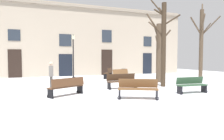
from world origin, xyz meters
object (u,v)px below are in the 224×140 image
(bench_back_to_back_left, at_px, (191,85))
(bench_far_corner, at_px, (108,73))
(bench_near_center_tree, at_px, (119,74))
(person_crossing_plaza, at_px, (51,74))
(streetlamp, at_px, (73,52))
(bench_back_to_back_right, at_px, (138,89))
(bench_facing_shops, at_px, (122,81))
(tree_left_of_center, at_px, (158,50))
(tree_right_of_center, at_px, (201,42))
(litter_bin, at_px, (124,73))
(tree_near_facade, at_px, (163,40))
(bench_near_lamp, at_px, (67,86))

(bench_back_to_back_left, height_order, bench_far_corner, bench_far_corner)
(bench_near_center_tree, height_order, bench_far_corner, bench_far_corner)
(bench_far_corner, xyz_separation_m, person_crossing_plaza, (-5.31, -5.26, 0.40))
(streetlamp, bearing_deg, bench_far_corner, -10.50)
(streetlamp, xyz_separation_m, person_crossing_plaza, (-2.27, -5.82, -1.49))
(bench_far_corner, bearing_deg, bench_back_to_back_left, 39.84)
(bench_back_to_back_left, distance_m, bench_back_to_back_right, 3.31)
(bench_near_center_tree, distance_m, bench_back_to_back_left, 7.34)
(bench_facing_shops, bearing_deg, streetlamp, 101.05)
(tree_left_of_center, relative_size, streetlamp, 1.35)
(tree_right_of_center, relative_size, bench_near_center_tree, 3.44)
(streetlamp, distance_m, litter_bin, 5.20)
(tree_near_facade, bearing_deg, tree_right_of_center, 12.29)
(tree_right_of_center, xyz_separation_m, bench_near_center_tree, (-5.07, 3.71, -2.50))
(litter_bin, xyz_separation_m, person_crossing_plaza, (-7.08, -5.85, 0.48))
(tree_left_of_center, distance_m, litter_bin, 5.16)
(bench_near_lamp, height_order, bench_back_to_back_left, bench_near_lamp)
(bench_near_center_tree, bearing_deg, tree_near_facade, 81.96)
(litter_bin, relative_size, person_crossing_plaza, 0.50)
(tree_left_of_center, height_order, bench_facing_shops, tree_left_of_center)
(bench_back_to_back_right, relative_size, person_crossing_plaza, 1.11)
(bench_facing_shops, relative_size, bench_near_center_tree, 1.09)
(bench_near_center_tree, relative_size, bench_back_to_back_left, 1.05)
(tree_left_of_center, relative_size, bench_back_to_back_left, 3.12)
(litter_bin, bearing_deg, bench_facing_shops, -114.68)
(bench_far_corner, bearing_deg, litter_bin, 139.39)
(tree_right_of_center, bearing_deg, bench_near_center_tree, 143.80)
(bench_far_corner, bearing_deg, bench_facing_shops, 19.03)
(bench_facing_shops, relative_size, bench_back_to_back_left, 1.14)
(tree_right_of_center, relative_size, bench_facing_shops, 3.17)
(litter_bin, bearing_deg, bench_far_corner, -161.67)
(streetlamp, relative_size, bench_back_to_back_left, 2.31)
(bench_back_to_back_left, height_order, bench_back_to_back_right, bench_back_to_back_right)
(litter_bin, bearing_deg, bench_near_lamp, -129.19)
(bench_near_lamp, xyz_separation_m, person_crossing_plaza, (-0.57, 2.14, 0.43))
(bench_near_center_tree, bearing_deg, bench_facing_shops, 47.73)
(bench_back_to_back_left, bearing_deg, bench_near_center_tree, 100.26)
(tree_near_facade, distance_m, litter_bin, 7.26)
(bench_back_to_back_left, relative_size, bench_back_to_back_right, 0.95)
(bench_back_to_back_left, relative_size, bench_far_corner, 1.03)
(litter_bin, xyz_separation_m, bench_back_to_back_left, (-0.40, -9.49, 0.02))
(bench_near_lamp, bearing_deg, bench_back_to_back_left, 137.65)
(tree_near_facade, xyz_separation_m, person_crossing_plaza, (-6.80, 0.95, -2.05))
(streetlamp, height_order, bench_back_to_back_right, streetlamp)
(bench_facing_shops, distance_m, bench_near_center_tree, 4.78)
(tree_left_of_center, bearing_deg, bench_near_lamp, -155.64)
(bench_facing_shops, distance_m, bench_far_corner, 6.24)
(litter_bin, height_order, bench_near_center_tree, bench_near_center_tree)
(litter_bin, distance_m, person_crossing_plaza, 9.20)
(litter_bin, height_order, person_crossing_plaza, person_crossing_plaza)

